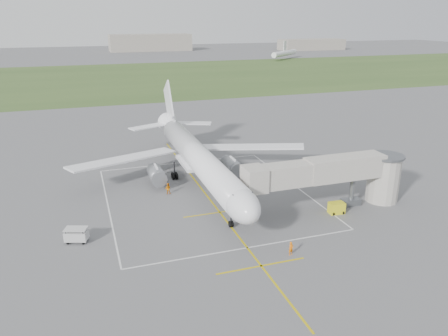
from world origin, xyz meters
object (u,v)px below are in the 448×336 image
object	(u,v)px
gpu_unit	(337,208)
baggage_cart	(76,235)
jet_bridge	(339,175)
airliner	(198,158)
ramp_worker_nose	(291,248)
ramp_worker_wing	(168,188)

from	to	relation	value
gpu_unit	baggage_cart	xyz separation A→B (m)	(-32.84, 2.81, 0.15)
jet_bridge	baggage_cart	xyz separation A→B (m)	(-33.94, 1.11, -3.85)
jet_bridge	baggage_cart	bearing A→B (deg)	178.13
airliner	baggage_cart	world-z (taller)	airliner
airliner	baggage_cart	distance (m)	22.74
baggage_cart	ramp_worker_nose	world-z (taller)	baggage_cart
baggage_cart	ramp_worker_nose	xyz separation A→B (m)	(22.20, -10.53, -0.12)
gpu_unit	ramp_worker_nose	bearing A→B (deg)	-140.18
ramp_worker_nose	baggage_cart	bearing A→B (deg)	141.16
baggage_cart	jet_bridge	bearing A→B (deg)	17.32
gpu_unit	ramp_worker_nose	xyz separation A→B (m)	(-10.63, -7.72, 0.03)
gpu_unit	ramp_worker_wing	xyz separation A→B (m)	(-19.84, 13.75, 0.09)
airliner	jet_bridge	bearing A→B (deg)	-42.19
jet_bridge	baggage_cart	world-z (taller)	jet_bridge
gpu_unit	jet_bridge	bearing A→B (deg)	60.74
jet_bridge	gpu_unit	distance (m)	4.48
ramp_worker_wing	baggage_cart	bearing A→B (deg)	57.07
gpu_unit	ramp_worker_wing	distance (m)	24.14
jet_bridge	ramp_worker_wing	distance (m)	24.48
airliner	gpu_unit	world-z (taller)	airliner
airliner	ramp_worker_wing	world-z (taller)	airliner
ramp_worker_nose	gpu_unit	bearing A→B (deg)	22.50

